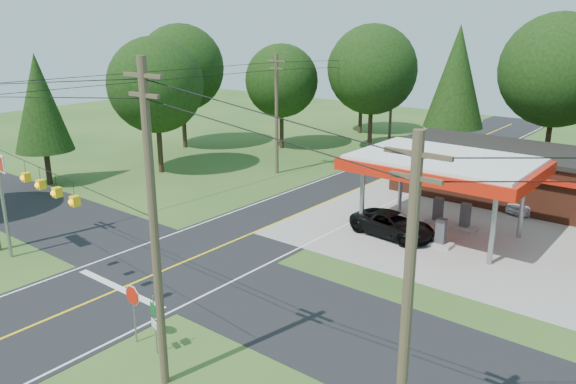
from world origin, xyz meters
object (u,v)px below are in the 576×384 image
Objects in this scene: suv_car at (393,225)px; big_stop_sign at (0,181)px; octagonal_stop_sign at (133,300)px; gas_canopy at (444,167)px; sedan_car at (530,201)px.

suv_car is 0.87× the size of big_stop_sign.
big_stop_sign is 2.38× the size of octagonal_stop_sign.
big_stop_sign is at bearing 175.40° from octagonal_stop_sign.
gas_canopy is 2.61× the size of sedan_car.
octagonal_stop_sign is (-7.50, -27.01, 1.20)m from sedan_car.
sedan_car is 0.68× the size of big_stop_sign.
suv_car is at bearing -135.22° from gas_canopy.
octagonal_stop_sign reaches higher than suv_car.
octagonal_stop_sign is (-4.50, -19.01, -2.38)m from gas_canopy.
gas_canopy is at bearing 76.69° from octagonal_stop_sign.
gas_canopy is 24.77m from big_stop_sign.
gas_canopy is 4.19× the size of octagonal_stop_sign.
octagonal_stop_sign is (12.50, -1.00, -2.49)m from big_stop_sign.
suv_car is 1.29× the size of sedan_car.
octagonal_stop_sign is (-2.44, -16.97, 1.16)m from suv_car.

